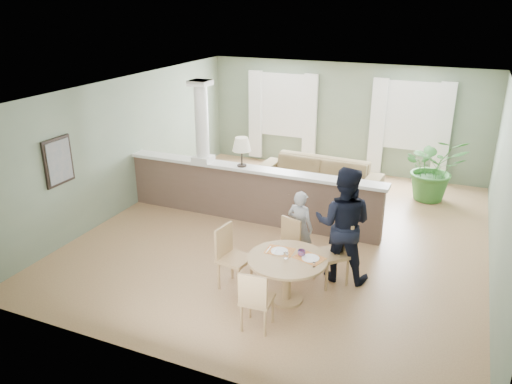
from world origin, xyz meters
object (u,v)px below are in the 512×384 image
at_px(chair_near, 255,298).
at_px(chair_side, 231,254).
at_px(dining_table, 288,266).
at_px(man_person, 343,224).
at_px(houseplant, 434,168).
at_px(chair_far_man, 336,249).
at_px(child_person, 300,227).
at_px(chair_far_boy, 287,243).
at_px(sofa, 317,178).

height_order(chair_near, chair_side, chair_side).
height_order(dining_table, man_person, man_person).
height_order(houseplant, dining_table, houseplant).
distance_m(houseplant, dining_table, 5.18).
height_order(chair_near, man_person, man_person).
xyz_separation_m(chair_far_man, child_person, (-0.71, 0.38, 0.08)).
bearing_deg(chair_far_boy, houseplant, 83.37).
bearing_deg(child_person, chair_far_boy, 83.54).
xyz_separation_m(sofa, man_person, (1.37, -3.22, 0.52)).
height_order(sofa, chair_far_man, chair_far_man).
height_order(chair_far_boy, chair_side, chair_side).
distance_m(houseplant, man_person, 4.13).
relative_size(chair_far_man, chair_side, 1.03).
height_order(chair_far_boy, chair_near, chair_near).
bearing_deg(sofa, chair_near, -79.09).
bearing_deg(man_person, dining_table, 55.57).
bearing_deg(houseplant, sofa, -162.00).
xyz_separation_m(dining_table, man_person, (0.55, 0.94, 0.37)).
bearing_deg(sofa, chair_far_boy, -78.24).
bearing_deg(chair_near, chair_far_man, -116.18).
distance_m(chair_far_man, man_person, 0.40).
bearing_deg(chair_far_boy, chair_side, -109.62).
height_order(sofa, chair_near, chair_near).
bearing_deg(man_person, chair_far_man, 70.09).
relative_size(houseplant, dining_table, 1.26).
distance_m(houseplant, chair_side, 5.50).
relative_size(houseplant, chair_side, 1.47).
bearing_deg(chair_near, houseplant, -110.73).
bearing_deg(chair_far_boy, man_person, 25.23).
relative_size(chair_far_boy, man_person, 0.47).
xyz_separation_m(dining_table, chair_far_man, (0.51, 0.78, 0.00)).
height_order(houseplant, chair_near, houseplant).
bearing_deg(houseplant, man_person, -104.13).
distance_m(houseplant, child_person, 4.17).
relative_size(sofa, chair_side, 2.83).
relative_size(dining_table, chair_far_man, 1.14).
relative_size(chair_near, man_person, 0.48).
bearing_deg(chair_near, dining_table, -103.95).
distance_m(chair_far_boy, chair_side, 1.00).
distance_m(houseplant, chair_near, 6.02).
bearing_deg(dining_table, sofa, 101.10).
distance_m(chair_far_man, child_person, 0.81).
distance_m(chair_far_boy, man_person, 0.98).
bearing_deg(chair_side, dining_table, -83.28).
height_order(dining_table, chair_far_boy, chair_far_boy).
bearing_deg(sofa, chair_side, -88.29).
relative_size(chair_far_boy, chair_far_man, 0.87).
xyz_separation_m(chair_side, child_person, (0.72, 1.12, 0.09)).
relative_size(dining_table, chair_side, 1.17).
distance_m(dining_table, chair_far_man, 0.93).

